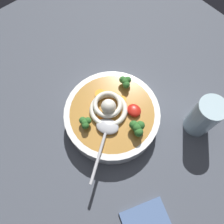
% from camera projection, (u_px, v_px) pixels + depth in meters
% --- Properties ---
extents(table_slab, '(1.23, 1.23, 0.04)m').
position_uv_depth(table_slab, '(105.00, 124.00, 0.66)').
color(table_slab, '#474C56').
rests_on(table_slab, ground).
extents(soup_bowl, '(0.27, 0.27, 0.06)m').
position_uv_depth(soup_bowl, '(112.00, 116.00, 0.62)').
color(soup_bowl, white).
rests_on(soup_bowl, table_slab).
extents(noodle_pile, '(0.11, 0.11, 0.05)m').
position_uv_depth(noodle_pile, '(108.00, 107.00, 0.58)').
color(noodle_pile, silver).
rests_on(noodle_pile, soup_bowl).
extents(soup_spoon, '(0.13, 0.16, 0.02)m').
position_uv_depth(soup_spoon, '(106.00, 131.00, 0.56)').
color(soup_spoon, '#B7B7BC').
rests_on(soup_spoon, soup_bowl).
extents(chili_sauce_dollop, '(0.04, 0.04, 0.02)m').
position_uv_depth(chili_sauce_dollop, '(134.00, 110.00, 0.58)').
color(chili_sauce_dollop, red).
rests_on(chili_sauce_dollop, soup_bowl).
extents(broccoli_floret_left, '(0.04, 0.03, 0.03)m').
position_uv_depth(broccoli_floret_left, '(85.00, 123.00, 0.56)').
color(broccoli_floret_left, '#7A9E60').
rests_on(broccoli_floret_left, soup_bowl).
extents(broccoli_floret_near_spoon, '(0.05, 0.04, 0.04)m').
position_uv_depth(broccoli_floret_near_spoon, '(137.00, 128.00, 0.55)').
color(broccoli_floret_near_spoon, '#7A9E60').
rests_on(broccoli_floret_near_spoon, soup_bowl).
extents(broccoli_floret_front, '(0.04, 0.03, 0.03)m').
position_uv_depth(broccoli_floret_front, '(125.00, 82.00, 0.61)').
color(broccoli_floret_front, '#7A9E60').
rests_on(broccoli_floret_front, soup_bowl).
extents(carrot_slice_rear, '(0.02, 0.02, 0.00)m').
position_uv_depth(carrot_slice_rear, '(121.00, 99.00, 0.61)').
color(carrot_slice_rear, orange).
rests_on(carrot_slice_rear, soup_bowl).
extents(carrot_slice_extra_b, '(0.03, 0.03, 0.01)m').
position_uv_depth(carrot_slice_extra_b, '(100.00, 94.00, 0.61)').
color(carrot_slice_extra_b, orange).
rests_on(carrot_slice_extra_b, soup_bowl).
extents(carrot_slice_beside_chili, '(0.03, 0.03, 0.00)m').
position_uv_depth(carrot_slice_beside_chili, '(101.00, 120.00, 0.58)').
color(carrot_slice_beside_chili, orange).
rests_on(carrot_slice_beside_chili, soup_bowl).
extents(drinking_glass, '(0.07, 0.07, 0.13)m').
position_uv_depth(drinking_glass, '(204.00, 117.00, 0.58)').
color(drinking_glass, silver).
rests_on(drinking_glass, table_slab).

